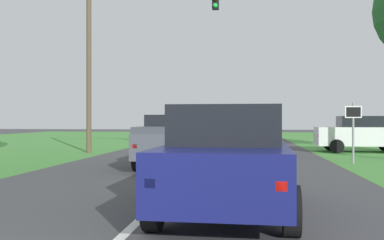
% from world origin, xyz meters
% --- Properties ---
extents(ground_plane, '(120.00, 120.00, 0.00)m').
position_xyz_m(ground_plane, '(0.00, 9.64, 0.00)').
color(ground_plane, '#424244').
extents(red_suv_near, '(2.35, 4.86, 1.87)m').
position_xyz_m(red_suv_near, '(1.41, 4.53, 0.98)').
color(red_suv_near, navy).
rests_on(red_suv_near, ground_plane).
extents(pickup_truck_lead, '(2.23, 5.51, 1.80)m').
position_xyz_m(pickup_truck_lead, '(-0.70, 12.00, 0.94)').
color(pickup_truck_lead, '#4C515B').
rests_on(pickup_truck_lead, ground_plane).
extents(traffic_light, '(7.05, 0.40, 8.47)m').
position_xyz_m(traffic_light, '(-4.25, 17.72, 5.51)').
color(traffic_light, brown).
rests_on(traffic_light, ground_plane).
extents(keep_moving_sign, '(0.60, 0.09, 2.27)m').
position_xyz_m(keep_moving_sign, '(5.68, 13.69, 1.46)').
color(keep_moving_sign, gray).
rests_on(keep_moving_sign, ground_plane).
extents(crossing_suv_far, '(4.50, 2.23, 1.81)m').
position_xyz_m(crossing_suv_far, '(7.56, 19.76, 0.95)').
color(crossing_suv_far, silver).
rests_on(crossing_suv_far, ground_plane).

